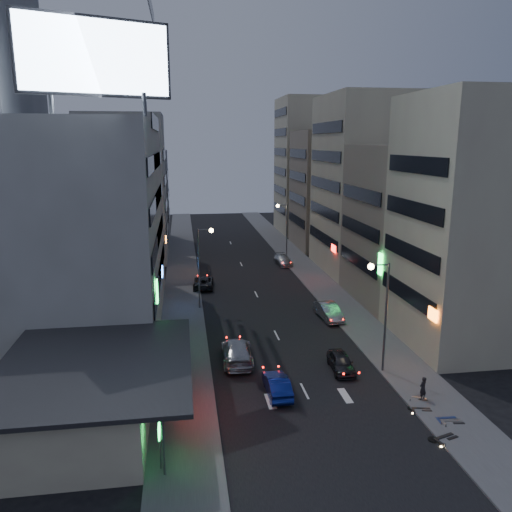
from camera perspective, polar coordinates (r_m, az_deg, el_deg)
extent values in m
plane|color=black|center=(31.37, 7.41, -18.46)|extent=(180.00, 180.00, 0.00)
cube|color=#4C4C4F|center=(58.02, -8.41, -3.48)|extent=(4.00, 120.00, 0.12)
cube|color=#4C4C4F|center=(60.10, 7.04, -2.86)|extent=(4.00, 120.00, 0.12)
cube|color=#C1BB97|center=(31.88, -19.54, -14.90)|extent=(8.00, 12.00, 3.60)
cube|color=black|center=(30.86, -17.95, -11.71)|extent=(11.00, 13.00, 0.25)
cube|color=black|center=(30.70, -10.12, -12.73)|extent=(0.12, 4.00, 0.90)
cube|color=#FF1E14|center=(30.69, -9.96, -12.72)|extent=(0.04, 3.70, 0.70)
cube|color=#ABABA6|center=(47.21, -19.73, 3.27)|extent=(14.00, 24.00, 18.00)
cube|color=#C1BB97|center=(43.19, 23.43, 3.48)|extent=(10.00, 11.00, 20.00)
cube|color=gray|center=(53.68, 17.31, 3.44)|extent=(11.00, 12.00, 16.00)
cube|color=#C1BB97|center=(65.02, 12.14, 7.95)|extent=(10.00, 14.00, 22.00)
cube|color=#ABABA6|center=(71.41, -14.80, 7.42)|extent=(11.00, 10.00, 20.00)
cube|color=gray|center=(84.57, -14.12, 6.54)|extent=(12.00, 10.00, 15.00)
cube|color=gray|center=(79.51, 8.64, 7.49)|extent=(11.00, 12.00, 18.00)
cube|color=#C1BB97|center=(92.88, 6.46, 10.16)|extent=(12.00, 12.00, 24.00)
cylinder|color=#595B60|center=(36.75, -22.37, 15.83)|extent=(0.30, 0.30, 1.50)
cylinder|color=#595B60|center=(35.87, -12.63, 16.56)|extent=(0.30, 0.30, 1.50)
cube|color=black|center=(36.51, -17.90, 20.86)|extent=(9.52, 3.75, 5.00)
cube|color=#BDD9FC|center=(36.29, -17.83, 20.91)|extent=(9.04, 3.34, 4.60)
cylinder|color=#595B60|center=(36.72, 14.60, -6.87)|extent=(0.16, 0.16, 8.00)
cylinder|color=#595B60|center=(35.35, 13.91, -0.99)|extent=(1.40, 0.10, 0.10)
sphere|color=#FFD88C|center=(35.16, 13.00, -1.19)|extent=(0.44, 0.44, 0.44)
cylinder|color=#595B60|center=(49.25, -6.55, -1.48)|extent=(0.16, 0.16, 8.00)
cylinder|color=#595B60|center=(48.46, -5.84, 3.02)|extent=(1.40, 0.10, 0.10)
sphere|color=#FFD88C|center=(48.51, -5.13, 2.92)|extent=(0.44, 0.44, 0.44)
cylinder|color=#595B60|center=(68.27, 3.54, 2.60)|extent=(0.16, 0.16, 8.00)
cylinder|color=#595B60|center=(67.54, 3.00, 5.85)|extent=(1.40, 0.10, 0.10)
sphere|color=#FFD88C|center=(67.44, 2.49, 5.76)|extent=(0.44, 0.44, 0.44)
imported|color=#28292E|center=(37.60, 9.69, -11.86)|extent=(1.75, 3.87, 1.29)
imported|color=#A0A3A8|center=(47.65, 8.30, -6.27)|extent=(1.93, 4.63, 1.49)
imported|color=#232428|center=(57.34, -6.03, -3.00)|extent=(2.53, 4.84, 1.30)
imported|color=#ABB0B4|center=(67.70, 3.12, -0.47)|extent=(2.16, 4.65, 1.32)
imported|color=navy|center=(33.94, 2.42, -14.49)|extent=(1.45, 4.07, 1.34)
imported|color=#ABAEB3|center=(38.42, -2.18, -10.86)|extent=(2.50, 5.63, 1.60)
imported|color=black|center=(34.70, 18.53, -14.13)|extent=(0.67, 0.58, 1.54)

